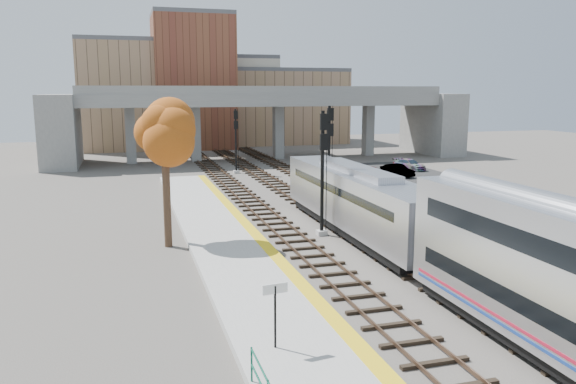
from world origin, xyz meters
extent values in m
plane|color=#47423D|center=(0.00, 0.00, 0.00)|extent=(160.00, 160.00, 0.00)
cube|color=#9E9E99|center=(-7.25, 0.00, 0.17)|extent=(4.50, 60.00, 0.35)
cube|color=yellow|center=(-5.35, 0.00, 0.35)|extent=(0.70, 60.00, 0.01)
cube|color=black|center=(-3.20, 12.50, 0.07)|extent=(2.50, 95.00, 0.14)
cube|color=brown|center=(-3.92, 12.50, 0.18)|extent=(0.07, 95.00, 0.14)
cube|color=brown|center=(-2.48, 12.50, 0.18)|extent=(0.07, 95.00, 0.14)
cube|color=black|center=(1.00, 12.50, 0.07)|extent=(2.50, 95.00, 0.14)
cube|color=brown|center=(0.28, 12.50, 0.18)|extent=(0.07, 95.00, 0.14)
cube|color=brown|center=(1.72, 12.50, 0.18)|extent=(0.07, 95.00, 0.14)
cube|color=black|center=(5.00, 12.50, 0.07)|extent=(2.50, 95.00, 0.14)
cube|color=brown|center=(4.28, 12.50, 0.18)|extent=(0.07, 95.00, 0.14)
cube|color=brown|center=(5.72, 12.50, 0.18)|extent=(0.07, 95.00, 0.14)
cube|color=slate|center=(5.00, 45.00, 7.75)|extent=(46.00, 10.00, 1.50)
cube|color=slate|center=(5.00, 40.20, 9.00)|extent=(46.00, 0.20, 1.00)
cube|color=slate|center=(5.00, 49.80, 9.00)|extent=(46.00, 0.20, 1.00)
cube|color=slate|center=(-12.00, 45.00, 3.50)|extent=(1.20, 1.60, 7.00)
cube|color=slate|center=(-4.00, 45.00, 3.50)|extent=(1.20, 1.60, 7.00)
cube|color=slate|center=(7.00, 45.00, 3.50)|extent=(1.20, 1.60, 7.00)
cube|color=slate|center=(20.00, 45.00, 3.50)|extent=(1.20, 1.60, 7.00)
cube|color=slate|center=(-20.00, 45.00, 4.25)|extent=(4.00, 12.00, 8.50)
cube|color=slate|center=(30.00, 45.00, 4.25)|extent=(4.00, 12.00, 8.50)
cube|color=#916F54|center=(-10.00, 65.00, 8.00)|extent=(18.00, 14.00, 16.00)
cube|color=#4C4C4F|center=(-10.00, 65.00, 16.30)|extent=(18.00, 14.00, 0.60)
cube|color=beige|center=(4.00, 70.00, 7.00)|extent=(16.00, 16.00, 14.00)
cube|color=#4C4C4F|center=(4.00, 70.00, 14.30)|extent=(16.00, 16.00, 0.60)
cube|color=brown|center=(-2.00, 62.00, 10.00)|extent=(12.00, 10.00, 20.00)
cube|color=#4C4C4F|center=(-2.00, 62.00, 20.30)|extent=(12.00, 10.00, 0.60)
cube|color=#916F54|center=(14.00, 68.00, 6.00)|extent=(20.00, 14.00, 12.00)
cube|color=#4C4C4F|center=(14.00, 68.00, 12.30)|extent=(20.00, 14.00, 0.60)
cube|color=black|center=(14.00, 28.00, 0.02)|extent=(14.00, 18.00, 0.04)
cube|color=#A8AAB2|center=(1.00, 4.54, 2.35)|extent=(3.00, 19.00, 3.20)
cube|color=black|center=(1.00, 14.06, 2.95)|extent=(2.20, 0.06, 1.10)
cube|color=black|center=(1.00, 4.54, 2.95)|extent=(3.02, 16.15, 0.50)
cube|color=black|center=(1.00, 4.54, 0.50)|extent=(2.70, 17.10, 0.50)
cube|color=#A8AAB2|center=(1.00, 4.54, 4.15)|extent=(1.60, 9.50, 0.40)
cube|color=#9E9E99|center=(-1.10, 5.03, 0.15)|extent=(0.60, 0.60, 0.30)
cylinder|color=black|center=(-1.10, 5.03, 3.88)|extent=(0.22, 0.22, 7.77)
cube|color=black|center=(-1.10, 4.78, 7.10)|extent=(0.50, 0.18, 1.00)
cube|color=black|center=(-1.10, 4.78, 5.88)|extent=(0.50, 0.18, 1.00)
cube|color=#9E9E99|center=(3.00, 14.90, 0.15)|extent=(0.60, 0.60, 0.30)
cylinder|color=black|center=(3.00, 14.90, 3.89)|extent=(0.22, 0.22, 7.77)
cube|color=black|center=(3.00, 14.65, 7.11)|extent=(0.50, 0.18, 1.00)
cube|color=black|center=(3.00, 14.65, 5.89)|extent=(0.50, 0.18, 1.00)
cube|color=#9E9E99|center=(-1.10, 32.91, 0.15)|extent=(0.60, 0.60, 0.30)
cylinder|color=black|center=(-1.10, 32.91, 3.50)|extent=(0.20, 0.20, 6.99)
cube|color=black|center=(-1.10, 32.66, 6.40)|extent=(0.45, 0.18, 0.90)
cube|color=black|center=(-1.10, 32.66, 5.30)|extent=(0.45, 0.18, 0.90)
cylinder|color=black|center=(-8.14, -10.01, 1.45)|extent=(0.08, 0.08, 2.20)
cube|color=white|center=(-8.14, -10.01, 2.45)|extent=(0.90, 0.17, 0.35)
cylinder|color=#382619|center=(-10.56, 5.06, 3.20)|extent=(0.44, 0.44, 6.40)
ellipsoid|color=#AA5616|center=(-10.56, 5.06, 6.86)|extent=(3.60, 3.60, 4.57)
imported|color=#99999E|center=(11.69, 25.45, 0.64)|extent=(1.53, 3.58, 1.20)
imported|color=#99999E|center=(14.67, 25.59, 0.69)|extent=(2.54, 4.18, 1.30)
imported|color=#99999E|center=(18.35, 29.73, 0.65)|extent=(2.94, 4.52, 1.22)
camera|label=1|loc=(-12.71, -27.26, 8.97)|focal=35.00mm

